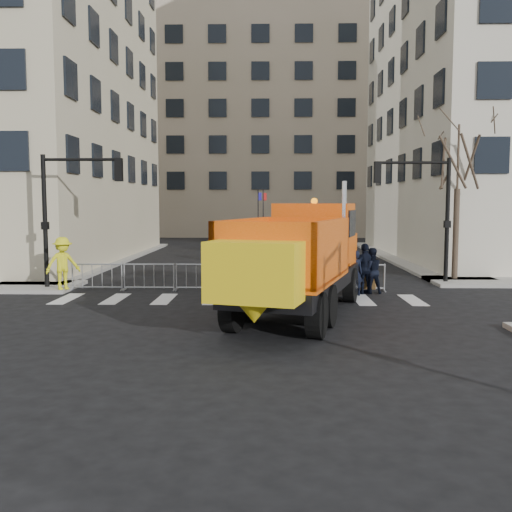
{
  "coord_description": "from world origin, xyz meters",
  "views": [
    {
      "loc": [
        0.92,
        -14.96,
        3.47
      ],
      "look_at": [
        0.51,
        2.5,
        1.86
      ],
      "focal_mm": 40.0,
      "sensor_mm": 36.0,
      "label": 1
    }
  ],
  "objects_px": {
    "plow_truck": "(298,256)",
    "cop_c": "(365,269)",
    "cop_a": "(355,273)",
    "cop_b": "(371,271)",
    "newspaper_box": "(334,272)",
    "worker": "(63,263)"
  },
  "relations": [
    {
      "from": "plow_truck",
      "to": "newspaper_box",
      "type": "xyz_separation_m",
      "value": [
        1.78,
        5.88,
        -1.16
      ]
    },
    {
      "from": "cop_b",
      "to": "cop_c",
      "type": "bearing_deg",
      "value": 13.72
    },
    {
      "from": "plow_truck",
      "to": "newspaper_box",
      "type": "height_order",
      "value": "plow_truck"
    },
    {
      "from": "cop_a",
      "to": "newspaper_box",
      "type": "relative_size",
      "value": 1.57
    },
    {
      "from": "cop_a",
      "to": "cop_c",
      "type": "height_order",
      "value": "cop_c"
    },
    {
      "from": "worker",
      "to": "plow_truck",
      "type": "bearing_deg",
      "value": -63.68
    },
    {
      "from": "cop_b",
      "to": "worker",
      "type": "height_order",
      "value": "worker"
    },
    {
      "from": "cop_b",
      "to": "cop_c",
      "type": "xyz_separation_m",
      "value": [
        -0.24,
        -0.09,
        0.09
      ]
    },
    {
      "from": "worker",
      "to": "newspaper_box",
      "type": "height_order",
      "value": "worker"
    },
    {
      "from": "cop_a",
      "to": "newspaper_box",
      "type": "bearing_deg",
      "value": -79.24
    },
    {
      "from": "cop_b",
      "to": "newspaper_box",
      "type": "bearing_deg",
      "value": -51.84
    },
    {
      "from": "cop_a",
      "to": "cop_b",
      "type": "bearing_deg",
      "value": -148.61
    },
    {
      "from": "plow_truck",
      "to": "cop_c",
      "type": "height_order",
      "value": "plow_truck"
    },
    {
      "from": "plow_truck",
      "to": "cop_a",
      "type": "distance_m",
      "value": 4.8
    },
    {
      "from": "worker",
      "to": "cop_b",
      "type": "bearing_deg",
      "value": -36.22
    },
    {
      "from": "plow_truck",
      "to": "cop_b",
      "type": "xyz_separation_m",
      "value": [
        3.07,
        4.62,
        -0.98
      ]
    },
    {
      "from": "newspaper_box",
      "to": "plow_truck",
      "type": "bearing_deg",
      "value": -108.99
    },
    {
      "from": "plow_truck",
      "to": "cop_a",
      "type": "xyz_separation_m",
      "value": [
        2.35,
        4.06,
        -1.0
      ]
    },
    {
      "from": "cop_c",
      "to": "newspaper_box",
      "type": "xyz_separation_m",
      "value": [
        -1.05,
        1.35,
        -0.28
      ]
    },
    {
      "from": "cop_a",
      "to": "cop_b",
      "type": "height_order",
      "value": "cop_b"
    },
    {
      "from": "plow_truck",
      "to": "worker",
      "type": "xyz_separation_m",
      "value": [
        -8.87,
        4.42,
        -0.7
      ]
    },
    {
      "from": "cop_b",
      "to": "cop_a",
      "type": "bearing_deg",
      "value": 30.5
    }
  ]
}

